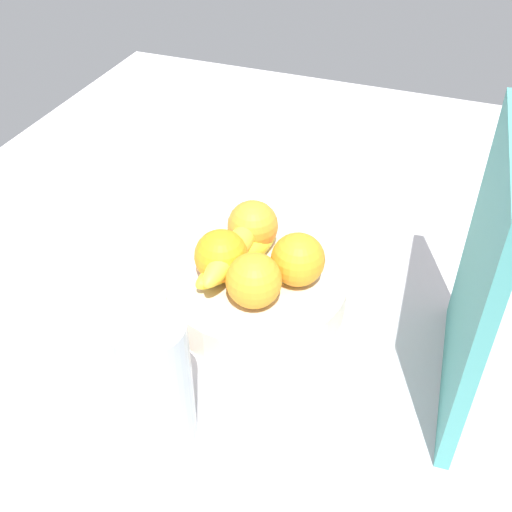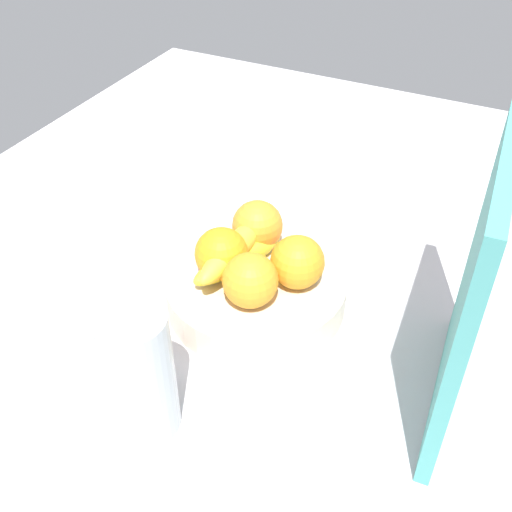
% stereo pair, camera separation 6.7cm
% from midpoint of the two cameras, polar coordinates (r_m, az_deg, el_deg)
% --- Properties ---
extents(ground_plane, '(1.80, 1.40, 0.03)m').
position_cam_midpoint_polar(ground_plane, '(0.94, 1.45, -6.60)').
color(ground_plane, '#B7B3B9').
extents(fruit_bowl, '(0.27, 0.27, 0.05)m').
position_cam_midpoint_polar(fruit_bowl, '(0.94, 2.03, -3.21)').
color(fruit_bowl, beige).
rests_on(fruit_bowl, ground_plane).
extents(orange_front_left, '(0.08, 0.08, 0.08)m').
position_cam_midpoint_polar(orange_front_left, '(0.89, 5.98, -0.62)').
color(orange_front_left, orange).
rests_on(orange_front_left, fruit_bowl).
extents(orange_front_right, '(0.08, 0.08, 0.08)m').
position_cam_midpoint_polar(orange_front_right, '(0.96, 2.13, 2.77)').
color(orange_front_right, orange).
rests_on(orange_front_right, fruit_bowl).
extents(orange_center, '(0.08, 0.08, 0.08)m').
position_cam_midpoint_polar(orange_center, '(0.90, -1.09, 0.14)').
color(orange_center, orange).
rests_on(orange_center, fruit_bowl).
extents(orange_back_left, '(0.08, 0.08, 0.08)m').
position_cam_midpoint_polar(orange_back_left, '(0.86, 1.69, -2.32)').
color(orange_back_left, orange).
rests_on(orange_back_left, fruit_bowl).
extents(banana_bunch, '(0.18, 0.10, 0.06)m').
position_cam_midpoint_polar(banana_bunch, '(0.92, 0.21, 0.12)').
color(banana_bunch, yellow).
rests_on(banana_bunch, fruit_bowl).
extents(cutting_board, '(0.28, 0.04, 0.36)m').
position_cam_midpoint_polar(cutting_board, '(0.76, 21.52, -3.42)').
color(cutting_board, teal).
rests_on(cutting_board, ground_plane).
extents(thermos_tumbler, '(0.09, 0.09, 0.19)m').
position_cam_midpoint_polar(thermos_tumbler, '(0.75, -8.19, -10.80)').
color(thermos_tumbler, '#B5BCC1').
rests_on(thermos_tumbler, ground_plane).
extents(jar_lid, '(0.08, 0.08, 0.02)m').
position_cam_midpoint_polar(jar_lid, '(1.17, 4.22, 5.00)').
color(jar_lid, white).
rests_on(jar_lid, ground_plane).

